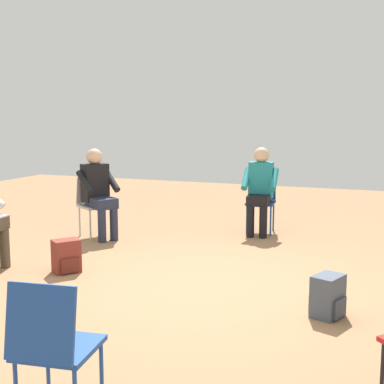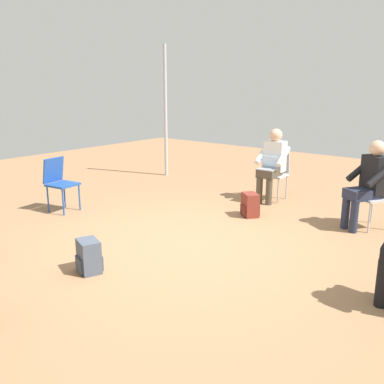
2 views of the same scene
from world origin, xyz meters
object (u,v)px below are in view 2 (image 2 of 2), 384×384
at_px(chair_east, 59,180).
at_px(person_in_black, 369,180).
at_px(chair_south, 276,171).
at_px(person_with_laptop, 272,161).
at_px(backpack_by_empty_chair, 250,206).
at_px(backpack_near_laptop_user, 89,258).
at_px(chair_southwest, 377,193).

xyz_separation_m(chair_east, person_in_black, (-4.06, -2.18, 0.20)).
xyz_separation_m(chair_south, chair_east, (2.30, 2.83, 0.00)).
bearing_deg(person_in_black, chair_east, 60.26).
height_order(person_with_laptop, person_in_black, same).
relative_size(person_with_laptop, person_in_black, 1.00).
xyz_separation_m(chair_east, backpack_by_empty_chair, (-2.51, -1.65, -0.34)).
xyz_separation_m(chair_east, backpack_near_laptop_user, (-2.23, 1.16, -0.34)).
relative_size(chair_east, person_in_black, 0.69).
bearing_deg(chair_southwest, chair_south, 16.76).
distance_m(chair_southwest, backpack_by_empty_chair, 1.80).
height_order(chair_south, chair_east, same).
distance_m(chair_southwest, chair_south, 1.92).
relative_size(chair_east, person_with_laptop, 0.69).
relative_size(person_in_black, backpack_by_empty_chair, 3.44).
bearing_deg(chair_east, chair_southwest, 111.34).
bearing_deg(backpack_near_laptop_user, chair_south, -91.11).
bearing_deg(chair_southwest, backpack_by_empty_chair, 54.22).
xyz_separation_m(chair_southwest, backpack_near_laptop_user, (1.93, 3.48, -0.34)).
xyz_separation_m(chair_south, person_with_laptop, (-0.01, 0.17, 0.20)).
distance_m(person_in_black, backpack_by_empty_chair, 1.72).
xyz_separation_m(chair_east, person_with_laptop, (-2.31, -2.66, 0.20)).
relative_size(chair_southwest, person_in_black, 0.69).
bearing_deg(chair_southwest, person_in_black, 90.00).
distance_m(person_with_laptop, backpack_near_laptop_user, 3.86).
distance_m(chair_southwest, person_in_black, 0.26).
bearing_deg(chair_south, chair_east, 47.76).
bearing_deg(chair_east, chair_south, 132.95).
xyz_separation_m(chair_south, backpack_by_empty_chair, (-0.21, 1.17, -0.34)).
bearing_deg(person_in_black, backpack_near_laptop_user, 93.23).
relative_size(backpack_near_laptop_user, backpack_by_empty_chair, 1.00).
bearing_deg(backpack_by_empty_chair, backpack_near_laptop_user, 84.18).
bearing_deg(chair_south, person_with_laptop, 90.00).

